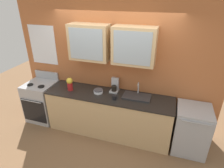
{
  "coord_description": "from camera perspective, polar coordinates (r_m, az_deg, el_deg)",
  "views": [
    {
      "loc": [
        1.11,
        -3.17,
        2.83
      ],
      "look_at": [
        0.07,
        0.0,
        1.18
      ],
      "focal_mm": 30.4,
      "sensor_mm": 36.0,
      "label": 1
    }
  ],
  "objects": [
    {
      "name": "cup_near_sink",
      "position": [
        3.69,
        0.72,
        -4.09
      ],
      "size": [
        0.12,
        0.09,
        0.08
      ],
      "color": "black",
      "rests_on": "counter"
    },
    {
      "name": "counter",
      "position": [
        4.11,
        -0.98,
        -8.91
      ],
      "size": [
        2.63,
        0.68,
        0.93
      ],
      "color": "tan",
      "rests_on": "ground_plane"
    },
    {
      "name": "bowl_stack",
      "position": [
        3.94,
        -4.15,
        -2.14
      ],
      "size": [
        0.19,
        0.19,
        0.07
      ],
      "color": "white",
      "rests_on": "counter"
    },
    {
      "name": "stove_range",
      "position": [
        4.84,
        -20.19,
        -4.77
      ],
      "size": [
        0.65,
        0.7,
        1.11
      ],
      "color": "#ADAFB5",
      "rests_on": "ground_plane"
    },
    {
      "name": "coffee_maker",
      "position": [
        3.97,
        0.81,
        -0.7
      ],
      "size": [
        0.17,
        0.2,
        0.29
      ],
      "color": "#B7B7BC",
      "rests_on": "counter"
    },
    {
      "name": "sink_faucet",
      "position": [
        3.81,
        7.43,
        -3.67
      ],
      "size": [
        0.55,
        0.32,
        0.27
      ],
      "color": "#2D2D30",
      "rests_on": "counter"
    },
    {
      "name": "back_wall_unit",
      "position": [
        3.9,
        0.41,
        6.92
      ],
      "size": [
        4.29,
        0.45,
        2.83
      ],
      "color": "#B76638",
      "rests_on": "ground_plane"
    },
    {
      "name": "dishwasher",
      "position": [
        3.99,
        22.61,
        -12.51
      ],
      "size": [
        0.61,
        0.67,
        0.93
      ],
      "color": "#ADAFB5",
      "rests_on": "ground_plane"
    },
    {
      "name": "vase",
      "position": [
        4.08,
        -12.58,
        0.1
      ],
      "size": [
        0.13,
        0.13,
        0.28
      ],
      "color": "#B21E1E",
      "rests_on": "counter"
    },
    {
      "name": "ground_plane",
      "position": [
        4.4,
        -0.94,
        -13.86
      ],
      "size": [
        10.0,
        10.0,
        0.0
      ],
      "primitive_type": "plane",
      "color": "brown"
    }
  ]
}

